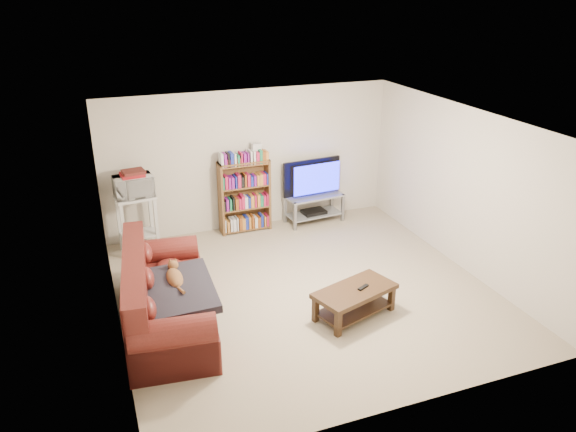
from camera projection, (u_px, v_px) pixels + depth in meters
name	position (u px, v px, depth m)	size (l,w,h in m)	color
floor	(305.00, 291.00, 7.87)	(5.00, 5.00, 0.00)	tan
ceiling	(307.00, 122.00, 6.94)	(5.00, 5.00, 0.00)	white
wall_back	(250.00, 160.00, 9.56)	(5.00, 5.00, 0.00)	beige
wall_front	(407.00, 307.00, 5.24)	(5.00, 5.00, 0.00)	beige
wall_left	(109.00, 240.00, 6.59)	(5.00, 5.00, 0.00)	beige
wall_right	(464.00, 189.00, 8.21)	(5.00, 5.00, 0.00)	beige
sofa	(161.00, 302.00, 6.95)	(1.23, 2.39, 0.98)	maroon
blanket	(176.00, 291.00, 6.76)	(0.89, 1.15, 0.10)	#27242D
cat	(175.00, 278.00, 6.93)	(0.25, 0.63, 0.19)	brown
coffee_table	(355.00, 297.00, 7.19)	(1.19, 0.84, 0.39)	#382313
remote	(363.00, 287.00, 7.16)	(0.18, 0.05, 0.02)	black
tv_stand	(314.00, 204.00, 10.00)	(1.06, 0.55, 0.51)	#999EA3
television	(315.00, 178.00, 9.82)	(1.10, 0.14, 0.63)	black
dvd_player	(314.00, 212.00, 10.06)	(0.41, 0.29, 0.06)	black
bookshelf	(245.00, 195.00, 9.54)	(0.87, 0.28, 1.26)	brown
shelf_clutter	(249.00, 154.00, 9.31)	(0.64, 0.20, 0.28)	silver
microwave_stand	(137.00, 216.00, 8.80)	(0.63, 0.49, 0.95)	silver
microwave	(134.00, 186.00, 8.61)	(0.58, 0.40, 0.32)	silver
game_boxes	(132.00, 175.00, 8.54)	(0.34, 0.30, 0.05)	maroon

